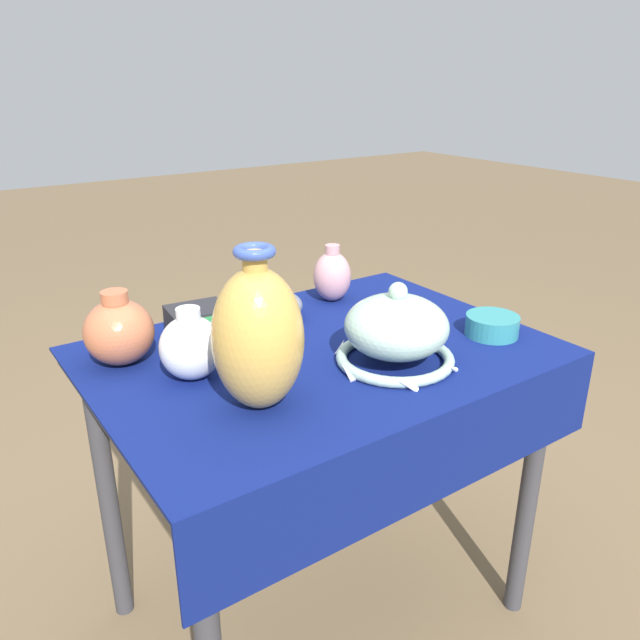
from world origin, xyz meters
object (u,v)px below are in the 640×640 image
at_px(pot_squat_teal, 492,325).
at_px(vase_dome_bell, 396,332).
at_px(bowl_shallow_slate, 269,305).
at_px(jar_round_terracotta, 119,331).
at_px(vase_tall_bulbous, 258,337).
at_px(mosaic_tile_box, 198,323).
at_px(jar_round_rose, 332,276).
at_px(jar_round_porcelain, 191,347).

bearing_deg(pot_squat_teal, vase_dome_bell, 176.98).
xyz_separation_m(bowl_shallow_slate, jar_round_terracotta, (-0.37, -0.04, 0.03)).
xyz_separation_m(vase_tall_bulbous, bowl_shallow_slate, (0.22, 0.35, -0.10)).
bearing_deg(pot_squat_teal, mosaic_tile_box, 147.22).
relative_size(vase_tall_bulbous, bowl_shallow_slate, 1.75).
relative_size(jar_round_rose, jar_round_terracotta, 0.96).
distance_m(vase_tall_bulbous, jar_round_rose, 0.57).
bearing_deg(jar_round_porcelain, bowl_shallow_slate, 33.22).
bearing_deg(jar_round_porcelain, mosaic_tile_box, 62.16).
height_order(vase_tall_bulbous, vase_dome_bell, vase_tall_bulbous).
distance_m(vase_dome_bell, jar_round_rose, 0.39).
distance_m(bowl_shallow_slate, jar_round_terracotta, 0.37).
relative_size(mosaic_tile_box, jar_round_porcelain, 0.95).
height_order(vase_tall_bulbous, jar_round_terracotta, vase_tall_bulbous).
relative_size(jar_round_terracotta, pot_squat_teal, 1.29).
bearing_deg(pot_squat_teal, jar_round_terracotta, 155.49).
xyz_separation_m(vase_tall_bulbous, jar_round_porcelain, (-0.05, 0.17, -0.07)).
bearing_deg(bowl_shallow_slate, pot_squat_teal, -45.72).
xyz_separation_m(bowl_shallow_slate, jar_round_rose, (0.20, 0.02, 0.03)).
bearing_deg(jar_round_terracotta, jar_round_rose, 5.87).
relative_size(vase_tall_bulbous, pot_squat_teal, 2.46).
distance_m(jar_round_terracotta, jar_round_porcelain, 0.17).
height_order(mosaic_tile_box, pot_squat_teal, mosaic_tile_box).
xyz_separation_m(mosaic_tile_box, pot_squat_teal, (0.55, -0.35, -0.01)).
xyz_separation_m(vase_tall_bulbous, jar_round_terracotta, (-0.14, 0.31, -0.06)).
distance_m(mosaic_tile_box, pot_squat_teal, 0.65).
distance_m(mosaic_tile_box, jar_round_porcelain, 0.19).
distance_m(mosaic_tile_box, jar_round_terracotta, 0.18).
relative_size(vase_tall_bulbous, jar_round_terracotta, 1.90).
height_order(bowl_shallow_slate, jar_round_porcelain, jar_round_porcelain).
xyz_separation_m(jar_round_terracotta, pot_squat_teal, (0.73, -0.33, -0.05)).
height_order(bowl_shallow_slate, pot_squat_teal, bowl_shallow_slate).
bearing_deg(vase_dome_bell, jar_round_rose, 73.23).
bearing_deg(bowl_shallow_slate, vase_dome_bell, -76.23).
relative_size(jar_round_rose, pot_squat_teal, 1.24).
bearing_deg(mosaic_tile_box, vase_dome_bell, -44.50).
bearing_deg(jar_round_rose, bowl_shallow_slate, -174.18).
height_order(jar_round_terracotta, pot_squat_teal, jar_round_terracotta).
xyz_separation_m(mosaic_tile_box, jar_round_rose, (0.39, 0.04, 0.03)).
relative_size(mosaic_tile_box, jar_round_terracotta, 0.88).
bearing_deg(mosaic_tile_box, jar_round_porcelain, -111.46).
bearing_deg(vase_tall_bulbous, pot_squat_teal, -1.99).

